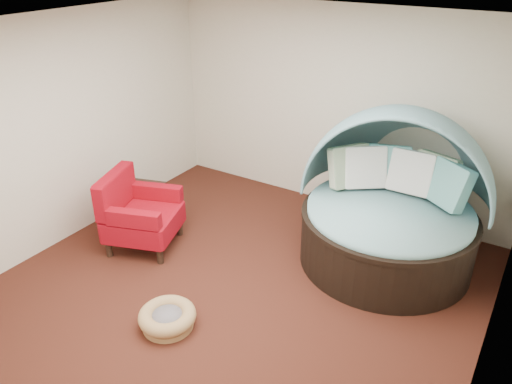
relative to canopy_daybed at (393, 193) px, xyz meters
The scene contains 10 objects.
floor 2.12m from the canopy_daybed, 127.94° to the right, with size 5.00×5.00×0.00m, color #411D12.
wall_back 1.63m from the canopy_daybed, 140.59° to the left, with size 5.00×5.00×0.00m, color beige.
wall_front 4.23m from the canopy_daybed, 106.45° to the right, with size 5.00×5.00×0.00m, color beige.
wall_left 4.03m from the canopy_daybed, 157.55° to the right, with size 5.00×5.00×0.00m, color beige.
wall_right 2.08m from the canopy_daybed, 49.27° to the right, with size 5.00×5.00×0.00m, color beige.
ceiling 2.74m from the canopy_daybed, 127.94° to the right, with size 5.00×5.00×0.00m, color white.
canopy_daybed is the anchor object (origin of this frame).
pet_basket 2.89m from the canopy_daybed, 121.15° to the right, with size 0.62×0.62×0.20m.
red_armchair 3.10m from the canopy_daybed, 152.87° to the right, with size 1.06×1.06×0.98m.
side_table 3.34m from the canopy_daybed, 165.49° to the right, with size 0.59×0.59×0.46m.
Camera 1 is at (2.56, -3.69, 3.50)m, focal length 35.00 mm.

